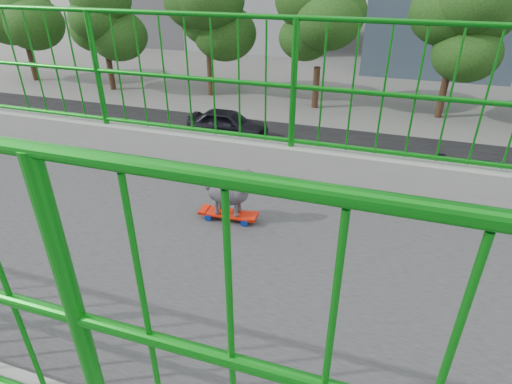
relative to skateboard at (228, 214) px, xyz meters
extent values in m
cube|color=black|center=(-12.52, 0.27, -7.04)|extent=(18.00, 90.00, 0.02)
cube|color=#2D2D2F|center=(0.48, 0.27, -0.30)|extent=(3.00, 24.00, 0.50)
cube|color=gray|center=(-0.92, 0.27, 0.10)|extent=(0.20, 24.00, 0.30)
cylinder|color=#0D7A14|center=(-0.92, 0.27, 1.35)|extent=(0.04, 24.00, 0.04)
cylinder|color=#0D7A14|center=(-0.92, 0.27, 0.80)|extent=(0.04, 24.00, 0.04)
cylinder|color=#0D7A14|center=(-0.92, 0.27, 0.80)|extent=(0.06, 0.06, 1.10)
cylinder|color=#0D7A14|center=(1.88, 0.27, 1.35)|extent=(0.04, 24.00, 0.04)
cylinder|color=#0D7A14|center=(1.88, 0.27, 0.80)|extent=(0.04, 24.00, 0.04)
cylinder|color=#0D7A14|center=(1.88, 0.27, 0.80)|extent=(0.06, 0.06, 1.10)
cylinder|color=black|center=(-25.52, -27.73, -5.65)|extent=(0.44, 0.44, 2.80)
ellipsoid|color=#133B10|center=(-25.52, -27.73, -2.38)|extent=(4.40, 4.40, 3.74)
cylinder|color=black|center=(-25.02, -19.73, -5.73)|extent=(0.44, 0.44, 2.62)
ellipsoid|color=#133B10|center=(-25.02, -19.73, -2.72)|extent=(4.00, 4.00, 3.40)
cylinder|color=black|center=(-25.92, -11.73, -5.56)|extent=(0.44, 0.44, 2.97)
ellipsoid|color=#133B10|center=(-25.92, -11.73, -2.03)|extent=(4.80, 4.80, 4.08)
cylinder|color=black|center=(-25.32, -3.73, -5.68)|extent=(0.44, 0.44, 2.73)
ellipsoid|color=#133B10|center=(-25.32, -3.73, -2.53)|extent=(4.20, 4.20, 3.57)
cylinder|color=black|center=(-25.72, 4.27, -5.61)|extent=(0.44, 0.44, 2.87)
ellipsoid|color=#133B10|center=(-25.72, 4.27, -2.22)|extent=(4.60, 4.60, 3.91)
cube|color=red|center=(0.00, 0.00, 0.01)|extent=(0.16, 0.47, 0.02)
cube|color=#99999E|center=(0.01, -0.15, -0.01)|extent=(0.08, 0.03, 0.02)
cylinder|color=#062394|center=(-0.05, -0.15, -0.02)|extent=(0.03, 0.06, 0.05)
sphere|color=yellow|center=(-0.05, -0.15, -0.02)|extent=(0.02, 0.02, 0.02)
cylinder|color=#062394|center=(0.07, -0.15, -0.02)|extent=(0.03, 0.06, 0.05)
sphere|color=yellow|center=(0.07, -0.15, -0.02)|extent=(0.02, 0.02, 0.02)
cube|color=#99999E|center=(-0.01, 0.15, -0.01)|extent=(0.08, 0.03, 0.02)
cylinder|color=#062394|center=(-0.07, 0.15, -0.02)|extent=(0.03, 0.06, 0.05)
sphere|color=yellow|center=(-0.07, 0.15, -0.02)|extent=(0.02, 0.02, 0.02)
cylinder|color=#062394|center=(0.05, 0.15, -0.02)|extent=(0.03, 0.06, 0.05)
sphere|color=yellow|center=(0.05, 0.15, -0.02)|extent=(0.02, 0.02, 0.02)
ellipsoid|color=#28262A|center=(0.00, 0.00, 0.19)|extent=(0.19, 0.29, 0.19)
sphere|color=#28262A|center=(-0.01, 0.16, 0.31)|extent=(0.13, 0.13, 0.13)
sphere|color=black|center=(-0.01, 0.24, 0.30)|extent=(0.02, 0.02, 0.02)
sphere|color=#28262A|center=(0.01, -0.15, 0.23)|extent=(0.06, 0.06, 0.06)
cylinder|color=#28262A|center=(-0.04, 0.08, 0.07)|extent=(0.03, 0.03, 0.12)
cylinder|color=#28262A|center=(0.04, 0.08, 0.07)|extent=(0.03, 0.03, 0.12)
cylinder|color=#28262A|center=(-0.04, -0.08, 0.07)|extent=(0.03, 0.03, 0.12)
cylinder|color=#28262A|center=(0.04, -0.08, 0.07)|extent=(0.03, 0.03, 0.12)
imported|color=silver|center=(-11.92, 2.74, -6.34)|extent=(2.33, 5.06, 1.41)
imported|color=black|center=(-15.12, 6.02, -6.31)|extent=(2.06, 5.07, 1.47)
imported|color=black|center=(-18.32, -7.40, -6.26)|extent=(1.86, 4.62, 1.57)
imported|color=red|center=(-8.72, -0.34, -6.37)|extent=(2.25, 4.88, 1.36)
imported|color=#99999E|center=(-11.92, -4.38, -6.25)|extent=(2.22, 5.46, 1.58)
camera|label=1|loc=(2.58, 1.07, 1.74)|focal=29.20mm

